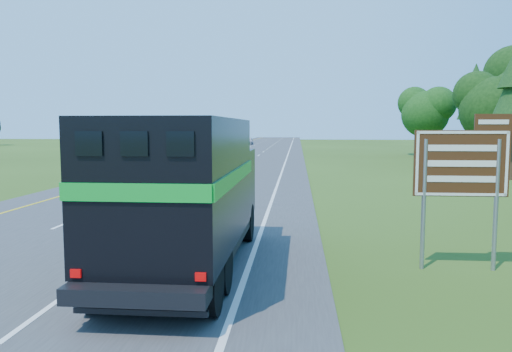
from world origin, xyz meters
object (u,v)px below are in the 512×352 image
at_px(far_car, 249,141).
at_px(exit_sign, 463,170).
at_px(white_suv, 173,159).
at_px(horse_truck, 186,191).

relative_size(far_car, exit_sign, 1.12).
relative_size(white_suv, exit_sign, 1.68).
distance_m(horse_truck, white_suv, 30.04).
bearing_deg(exit_sign, horse_truck, -173.54).
relative_size(white_suv, far_car, 1.49).
bearing_deg(white_suv, far_car, 94.14).
xyz_separation_m(horse_truck, white_suv, (-7.67, 29.02, -1.09)).
bearing_deg(far_car, exit_sign, -82.89).
bearing_deg(horse_truck, white_suv, 105.24).
xyz_separation_m(white_suv, far_car, (0.35, 61.58, -0.16)).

